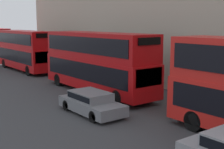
{
  "coord_description": "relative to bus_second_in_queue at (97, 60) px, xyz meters",
  "views": [
    {
      "loc": [
        -11.29,
        -0.21,
        5.12
      ],
      "look_at": [
        0.48,
        15.25,
        1.9
      ],
      "focal_mm": 50.0,
      "sensor_mm": 36.0,
      "label": 1
    }
  ],
  "objects": [
    {
      "name": "car_hatchback",
      "position": [
        -3.4,
        -4.35,
        -1.76
      ],
      "size": [
        1.85,
        4.44,
        1.27
      ],
      "color": "slate",
      "rests_on": "ground"
    },
    {
      "name": "bus_third_in_queue",
      "position": [
        0.0,
        13.66,
        -0.07
      ],
      "size": [
        2.59,
        10.18,
        4.3
      ],
      "color": "#B20C0F",
      "rests_on": "ground"
    },
    {
      "name": "bus_second_in_queue",
      "position": [
        0.0,
        0.0,
        0.0
      ],
      "size": [
        2.59,
        11.08,
        4.44
      ],
      "color": "#B20C0F",
      "rests_on": "ground"
    }
  ]
}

